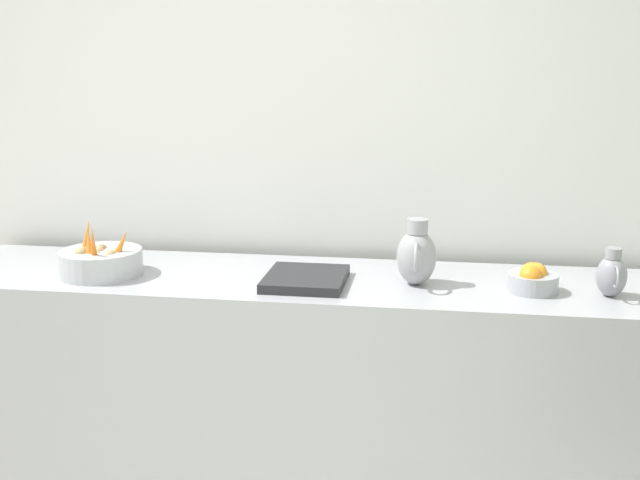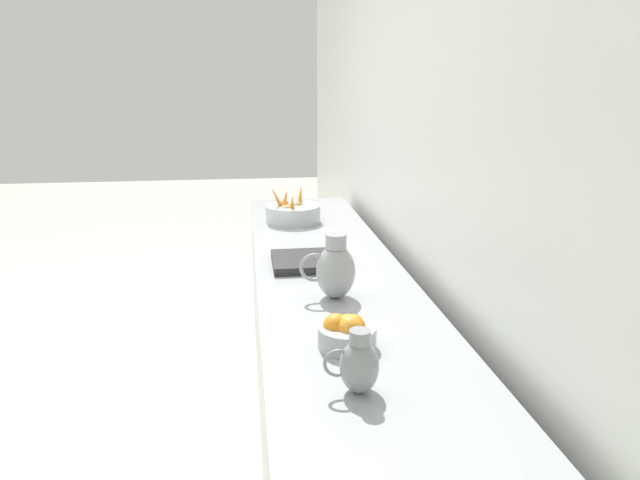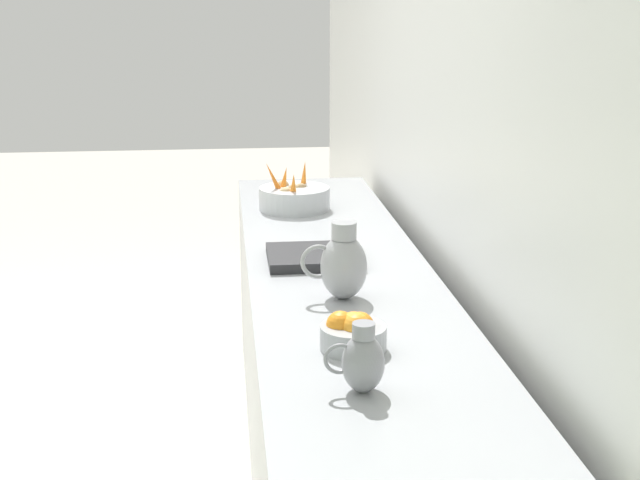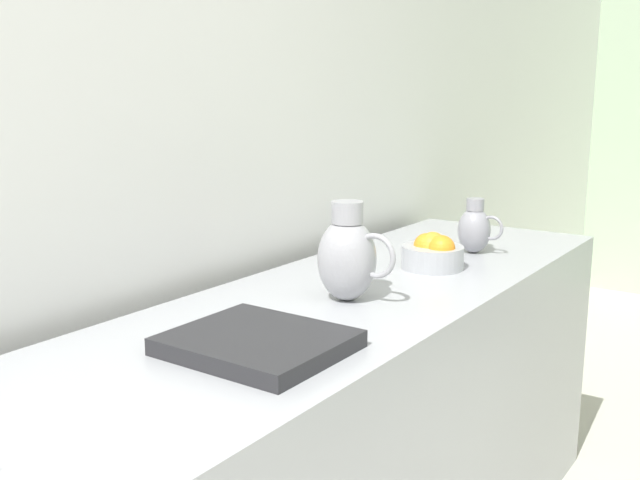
# 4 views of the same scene
# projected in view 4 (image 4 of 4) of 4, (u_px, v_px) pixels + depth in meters

# --- Properties ---
(tile_wall_left) EXTENTS (0.10, 8.05, 3.00)m
(tile_wall_left) POSITION_uv_depth(u_px,v_px,m) (237.00, 56.00, 2.10)
(tile_wall_left) COLOR white
(tile_wall_left) RESTS_ON ground_plane
(orange_bowl) EXTENTS (0.18, 0.18, 0.11)m
(orange_bowl) POSITION_uv_depth(u_px,v_px,m) (433.00, 252.00, 2.16)
(orange_bowl) COLOR #9EA0A5
(orange_bowl) RESTS_ON prep_counter
(metal_pitcher_tall) EXTENTS (0.21, 0.15, 0.25)m
(metal_pitcher_tall) POSITION_uv_depth(u_px,v_px,m) (348.00, 256.00, 1.83)
(metal_pitcher_tall) COLOR #939399
(metal_pitcher_tall) RESTS_ON prep_counter
(metal_pitcher_short) EXTENTS (0.15, 0.11, 0.18)m
(metal_pitcher_short) POSITION_uv_depth(u_px,v_px,m) (475.00, 229.00, 2.37)
(metal_pitcher_short) COLOR gray
(metal_pitcher_short) RESTS_ON prep_counter
(counter_sink_basin) EXTENTS (0.34, 0.30, 0.04)m
(counter_sink_basin) POSITION_uv_depth(u_px,v_px,m) (258.00, 343.00, 1.48)
(counter_sink_basin) COLOR #232326
(counter_sink_basin) RESTS_ON prep_counter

